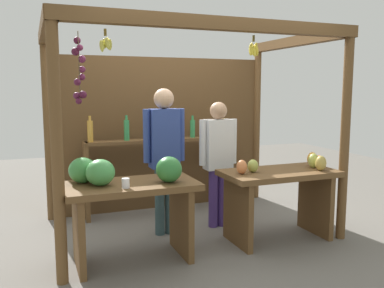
{
  "coord_description": "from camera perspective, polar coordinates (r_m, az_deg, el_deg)",
  "views": [
    {
      "loc": [
        -1.67,
        -4.46,
        1.66
      ],
      "look_at": [
        0.0,
        -0.19,
        1.04
      ],
      "focal_mm": 38.52,
      "sensor_mm": 36.0,
      "label": 1
    }
  ],
  "objects": [
    {
      "name": "fruit_counter_left",
      "position": [
        3.97,
        -9.06,
        -6.89
      ],
      "size": [
        1.25,
        0.67,
        1.02
      ],
      "color": "brown",
      "rests_on": "ground"
    },
    {
      "name": "vendor_man",
      "position": [
        4.62,
        -3.86,
        -0.52
      ],
      "size": [
        0.48,
        0.22,
        1.66
      ],
      "rotation": [
        0.0,
        0.0,
        0.18
      ],
      "color": "#344D51",
      "rests_on": "ground"
    },
    {
      "name": "fruit_counter_right",
      "position": [
        4.64,
        12.16,
        -5.92
      ],
      "size": [
        1.25,
        0.64,
        0.94
      ],
      "color": "brown",
      "rests_on": "ground"
    },
    {
      "name": "vendor_woman",
      "position": [
        4.9,
        3.63,
        -1.32
      ],
      "size": [
        0.48,
        0.2,
        1.5
      ],
      "rotation": [
        0.0,
        0.0,
        0.14
      ],
      "color": "#48307B",
      "rests_on": "ground"
    },
    {
      "name": "ground_plane",
      "position": [
        5.04,
        -0.79,
        -11.51
      ],
      "size": [
        12.0,
        12.0,
        0.0
      ],
      "primitive_type": "plane",
      "color": "slate",
      "rests_on": "ground"
    },
    {
      "name": "bottle_shelf_unit",
      "position": [
        5.47,
        -4.36,
        -1.55
      ],
      "size": [
        1.98,
        0.22,
        1.33
      ],
      "color": "brown",
      "rests_on": "ground"
    },
    {
      "name": "market_stall",
      "position": [
        5.18,
        -2.6,
        4.23
      ],
      "size": [
        3.09,
        1.99,
        2.31
      ],
      "color": "brown",
      "rests_on": "ground"
    }
  ]
}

